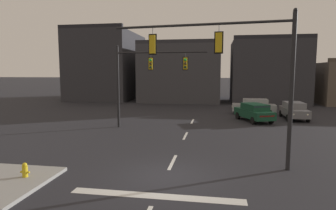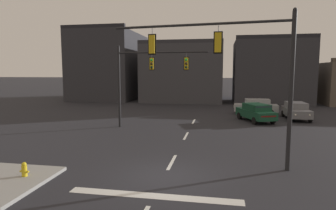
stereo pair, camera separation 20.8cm
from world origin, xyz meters
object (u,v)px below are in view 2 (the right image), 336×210
(car_lot_nearside, at_px, (296,110))
(car_lot_farside, at_px, (256,106))
(signal_mast_far_side, at_px, (144,72))
(fire_hydrant, at_px, (24,172))
(signal_mast_near_side, at_px, (235,61))
(car_lot_middle, at_px, (256,112))

(car_lot_nearside, distance_m, car_lot_farside, 4.29)
(car_lot_farside, bearing_deg, car_lot_nearside, -39.71)
(signal_mast_far_side, bearing_deg, fire_hydrant, -99.85)
(signal_mast_far_side, distance_m, fire_hydrant, 12.62)
(signal_mast_near_side, bearing_deg, fire_hydrant, -158.25)
(car_lot_middle, bearing_deg, car_lot_farside, 82.96)
(car_lot_middle, bearing_deg, fire_hydrant, -124.25)
(fire_hydrant, bearing_deg, signal_mast_far_side, 80.15)
(fire_hydrant, bearing_deg, car_lot_nearside, 50.52)
(car_lot_nearside, relative_size, fire_hydrant, 5.95)
(signal_mast_near_side, bearing_deg, car_lot_farside, 79.91)
(car_lot_middle, height_order, car_lot_farside, same)
(signal_mast_far_side, height_order, car_lot_farside, signal_mast_far_side)
(car_lot_nearside, bearing_deg, signal_mast_near_side, -113.46)
(signal_mast_near_side, height_order, fire_hydrant, signal_mast_near_side)
(car_lot_nearside, bearing_deg, signal_mast_far_side, -153.51)
(signal_mast_near_side, bearing_deg, car_lot_middle, 78.85)
(signal_mast_far_side, distance_m, car_lot_nearside, 14.92)
(signal_mast_near_side, xyz_separation_m, signal_mast_far_side, (-6.55, 8.33, -0.54))
(signal_mast_far_side, xyz_separation_m, car_lot_farside, (9.67, 9.21, -3.55))
(car_lot_nearside, relative_size, car_lot_farside, 0.99)
(signal_mast_near_side, bearing_deg, car_lot_nearside, 66.54)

